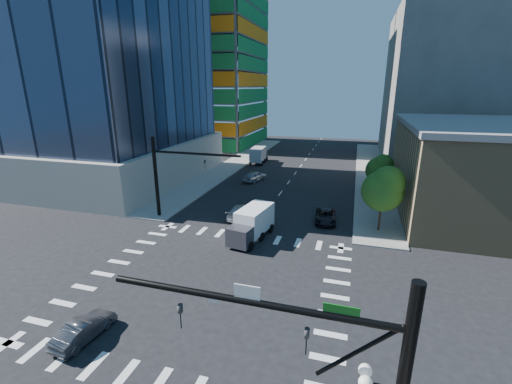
% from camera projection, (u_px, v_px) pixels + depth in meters
% --- Properties ---
extents(ground, '(160.00, 160.00, 0.00)m').
position_uv_depth(ground, '(212.00, 285.00, 25.75)').
color(ground, black).
rests_on(ground, ground).
extents(road_markings, '(20.00, 20.00, 0.01)m').
position_uv_depth(road_markings, '(212.00, 285.00, 25.75)').
color(road_markings, silver).
rests_on(road_markings, ground).
extents(sidewalk_ne, '(5.00, 60.00, 0.15)m').
position_uv_depth(sidewalk_ne, '(371.00, 172.00, 59.07)').
color(sidewalk_ne, gray).
rests_on(sidewalk_ne, ground).
extents(sidewalk_nw, '(5.00, 60.00, 0.15)m').
position_uv_depth(sidewalk_nw, '(235.00, 164.00, 65.75)').
color(sidewalk_nw, gray).
rests_on(sidewalk_nw, ground).
extents(construction_building, '(25.16, 34.50, 70.60)m').
position_uv_depth(construction_building, '(205.00, 42.00, 82.58)').
color(construction_building, gray).
rests_on(construction_building, ground).
extents(commercial_building, '(20.50, 22.50, 10.60)m').
position_uv_depth(commercial_building, '(499.00, 172.00, 37.67)').
color(commercial_building, '#998359').
rests_on(commercial_building, ground).
extents(bg_building_ne, '(24.00, 30.00, 28.00)m').
position_uv_depth(bg_building_ne, '(456.00, 88.00, 64.82)').
color(bg_building_ne, '#69635E').
rests_on(bg_building_ne, ground).
extents(signal_mast_nw, '(10.20, 0.40, 9.00)m').
position_uv_depth(signal_mast_nw, '(167.00, 171.00, 37.35)').
color(signal_mast_nw, black).
rests_on(signal_mast_nw, sidewalk_nw).
extents(tree_south, '(4.16, 4.16, 6.82)m').
position_uv_depth(tree_south, '(385.00, 188.00, 33.74)').
color(tree_south, '#382316').
rests_on(tree_south, sidewalk_ne).
extents(tree_north, '(3.54, 3.52, 5.78)m').
position_uv_depth(tree_north, '(380.00, 168.00, 44.87)').
color(tree_north, '#382316').
rests_on(tree_north, sidewalk_ne).
extents(car_nb_far, '(2.55, 4.81, 1.29)m').
position_uv_depth(car_nb_far, '(326.00, 216.00, 37.58)').
color(car_nb_far, black).
rests_on(car_nb_far, ground).
extents(car_sb_near, '(2.13, 5.06, 1.46)m').
position_uv_depth(car_sb_near, '(241.00, 211.00, 38.83)').
color(car_sb_near, silver).
rests_on(car_sb_near, ground).
extents(car_sb_mid, '(3.34, 5.07, 1.60)m').
position_uv_depth(car_sb_mid, '(255.00, 176.00, 53.72)').
color(car_sb_mid, silver).
rests_on(car_sb_mid, ground).
extents(car_sb_cross, '(1.75, 4.03, 1.29)m').
position_uv_depth(car_sb_cross, '(84.00, 329.00, 20.11)').
color(car_sb_cross, '#48474C').
rests_on(car_sb_cross, ground).
extents(box_truck_near, '(3.36, 6.04, 2.99)m').
position_uv_depth(box_truck_near, '(250.00, 227.00, 33.06)').
color(box_truck_near, black).
rests_on(box_truck_near, ground).
extents(box_truck_far, '(2.82, 5.98, 3.07)m').
position_uv_depth(box_truck_far, '(259.00, 156.00, 66.63)').
color(box_truck_far, black).
rests_on(box_truck_far, ground).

